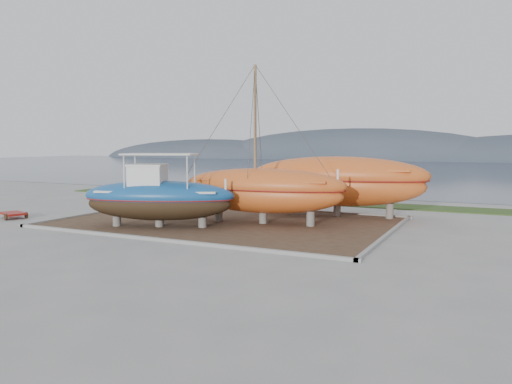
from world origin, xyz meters
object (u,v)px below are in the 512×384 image
at_px(blue_caique, 159,190).
at_px(white_dinghy, 152,201).
at_px(red_trailer, 13,215).
at_px(orange_bare_hull, 337,187).
at_px(orange_sailboat, 263,145).

height_order(blue_caique, white_dinghy, blue_caique).
bearing_deg(red_trailer, orange_bare_hull, 47.93).
height_order(blue_caique, orange_sailboat, orange_sailboat).
xyz_separation_m(orange_sailboat, red_trailer, (-14.46, -4.54, -4.22)).
bearing_deg(blue_caique, red_trailer, 165.68).
xyz_separation_m(blue_caique, orange_sailboat, (4.51, 3.42, 2.39)).
xyz_separation_m(white_dinghy, red_trailer, (-5.66, -6.08, -0.55)).
bearing_deg(red_trailer, blue_caique, 26.82).
xyz_separation_m(white_dinghy, orange_sailboat, (8.80, -1.54, 3.67)).
distance_m(white_dinghy, orange_bare_hull, 12.09).
distance_m(orange_sailboat, red_trailer, 15.73).
bearing_deg(red_trailer, white_dinghy, 67.46).
height_order(blue_caique, red_trailer, blue_caique).
xyz_separation_m(orange_sailboat, orange_bare_hull, (2.87, 4.49, -2.57)).
distance_m(blue_caique, white_dinghy, 6.69).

